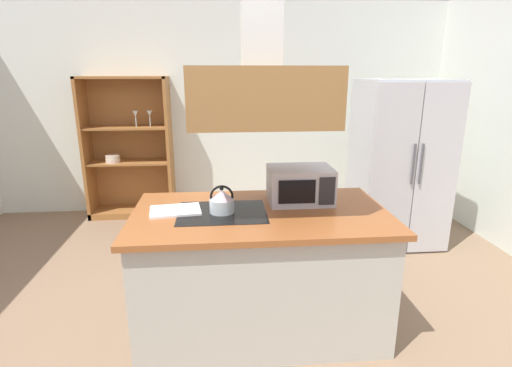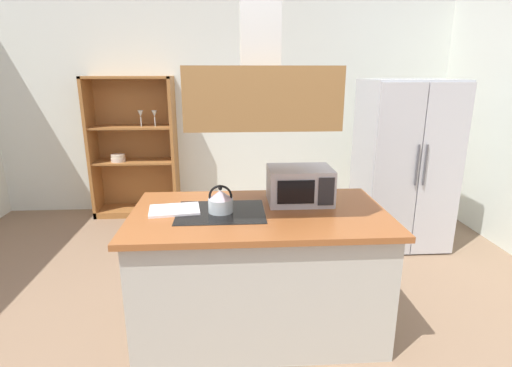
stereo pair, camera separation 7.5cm
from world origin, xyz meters
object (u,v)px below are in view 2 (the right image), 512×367
object	(u,v)px
refrigerator	(403,165)
microwave	(300,185)
dish_cabinet	(135,155)
cutting_board	(174,210)
kettle	(221,201)

from	to	relation	value
refrigerator	microwave	distance (m)	1.80
microwave	dish_cabinet	bearing A→B (deg)	126.46
dish_cabinet	microwave	distance (m)	2.95
dish_cabinet	microwave	world-z (taller)	dish_cabinet
dish_cabinet	cutting_board	world-z (taller)	dish_cabinet
dish_cabinet	cutting_board	bearing A→B (deg)	-71.23
refrigerator	microwave	bearing A→B (deg)	-137.27
refrigerator	dish_cabinet	world-z (taller)	dish_cabinet
kettle	cutting_board	size ratio (longest dim) A/B	0.56
refrigerator	kettle	size ratio (longest dim) A/B	9.17
dish_cabinet	kettle	xyz separation A→B (m)	(1.17, -2.54, 0.20)
cutting_board	refrigerator	bearing A→B (deg)	31.56
refrigerator	dish_cabinet	size ratio (longest dim) A/B	0.99
cutting_board	microwave	xyz separation A→B (m)	(0.89, 0.14, 0.12)
kettle	microwave	xyz separation A→B (m)	(0.57, 0.18, 0.05)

